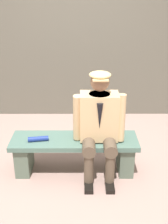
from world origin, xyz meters
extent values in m
plane|color=gray|center=(0.00, 0.00, 0.00)|extent=(30.00, 30.00, 0.00)
cube|color=#4B6A5E|center=(0.00, 0.00, 0.42)|extent=(1.51, 0.44, 0.06)
cube|color=#546455|center=(-0.62, 0.00, 0.19)|extent=(0.17, 0.37, 0.39)
cube|color=#546455|center=(0.62, 0.00, 0.19)|extent=(0.17, 0.37, 0.39)
cube|color=#D6B07E|center=(-0.29, 0.00, 0.74)|extent=(0.44, 0.26, 0.56)
cylinder|color=#1E2338|center=(-0.29, 0.00, 0.99)|extent=(0.24, 0.24, 0.06)
cone|color=black|center=(-0.29, 0.14, 0.80)|extent=(0.07, 0.07, 0.31)
sphere|color=#8C664C|center=(-0.29, 0.02, 1.16)|extent=(0.21, 0.21, 0.21)
ellipsoid|color=tan|center=(-0.29, 0.02, 1.24)|extent=(0.24, 0.24, 0.07)
cube|color=tan|center=(-0.29, 0.11, 1.21)|extent=(0.17, 0.09, 0.02)
cylinder|color=brown|center=(-0.41, 0.14, 0.46)|extent=(0.15, 0.41, 0.15)
cylinder|color=brown|center=(-0.41, 0.29, 0.23)|extent=(0.11, 0.11, 0.46)
cube|color=black|center=(-0.41, 0.35, 0.03)|extent=(0.10, 0.24, 0.05)
cylinder|color=#D6B07E|center=(-0.54, 0.04, 0.74)|extent=(0.11, 0.15, 0.56)
cylinder|color=brown|center=(-0.17, 0.14, 0.46)|extent=(0.15, 0.41, 0.15)
cylinder|color=brown|center=(-0.17, 0.29, 0.23)|extent=(0.11, 0.11, 0.46)
cube|color=black|center=(-0.17, 0.35, 0.03)|extent=(0.10, 0.24, 0.05)
cylinder|color=#D6B07E|center=(-0.04, 0.04, 0.74)|extent=(0.12, 0.16, 0.56)
cylinder|color=navy|center=(0.42, 0.05, 0.47)|extent=(0.24, 0.09, 0.06)
cube|color=#5C584D|center=(0.00, -1.83, 1.08)|extent=(12.00, 0.24, 2.16)
camera|label=1|loc=(-0.11, 2.95, 2.10)|focal=45.37mm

